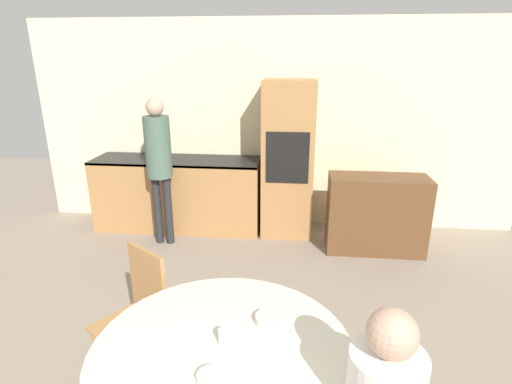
{
  "coord_description": "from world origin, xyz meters",
  "views": [
    {
      "loc": [
        0.3,
        -0.03,
        2.15
      ],
      "look_at": [
        -0.01,
        2.98,
        1.12
      ],
      "focal_mm": 28.0,
      "sensor_mm": 36.0,
      "label": 1
    }
  ],
  "objects_px": {
    "sideboard": "(376,214)",
    "person_standing": "(159,155)",
    "bowl_centre": "(210,378)",
    "oven_unit": "(288,160)",
    "bowl_near": "(271,319)",
    "cup": "(226,337)",
    "chair_far_left": "(139,309)",
    "dining_table": "(223,384)"
  },
  "relations": [
    {
      "from": "dining_table",
      "to": "bowl_near",
      "type": "bearing_deg",
      "value": 44.05
    },
    {
      "from": "cup",
      "to": "bowl_near",
      "type": "relative_size",
      "value": 0.49
    },
    {
      "from": "bowl_near",
      "to": "bowl_centre",
      "type": "relative_size",
      "value": 1.37
    },
    {
      "from": "sideboard",
      "to": "dining_table",
      "type": "bearing_deg",
      "value": -114.88
    },
    {
      "from": "person_standing",
      "to": "dining_table",
      "type": "bearing_deg",
      "value": -65.37
    },
    {
      "from": "sideboard",
      "to": "person_standing",
      "type": "bearing_deg",
      "value": -178.45
    },
    {
      "from": "sideboard",
      "to": "chair_far_left",
      "type": "xyz_separation_m",
      "value": [
        -1.96,
        -2.12,
        0.07
      ]
    },
    {
      "from": "oven_unit",
      "to": "sideboard",
      "type": "distance_m",
      "value": 1.22
    },
    {
      "from": "oven_unit",
      "to": "chair_far_left",
      "type": "bearing_deg",
      "value": -110.19
    },
    {
      "from": "dining_table",
      "to": "chair_far_left",
      "type": "relative_size",
      "value": 1.43
    },
    {
      "from": "sideboard",
      "to": "person_standing",
      "type": "distance_m",
      "value": 2.57
    },
    {
      "from": "sideboard",
      "to": "chair_far_left",
      "type": "relative_size",
      "value": 1.18
    },
    {
      "from": "sideboard",
      "to": "cup",
      "type": "bearing_deg",
      "value": -114.88
    },
    {
      "from": "bowl_centre",
      "to": "dining_table",
      "type": "bearing_deg",
      "value": 86.8
    },
    {
      "from": "oven_unit",
      "to": "bowl_centre",
      "type": "xyz_separation_m",
      "value": [
        -0.25,
        -3.37,
        -0.16
      ]
    },
    {
      "from": "sideboard",
      "to": "bowl_near",
      "type": "bearing_deg",
      "value": -112.47
    },
    {
      "from": "oven_unit",
      "to": "dining_table",
      "type": "height_order",
      "value": "oven_unit"
    },
    {
      "from": "bowl_centre",
      "to": "oven_unit",
      "type": "bearing_deg",
      "value": 85.81
    },
    {
      "from": "person_standing",
      "to": "cup",
      "type": "distance_m",
      "value": 2.92
    },
    {
      "from": "bowl_near",
      "to": "person_standing",
      "type": "bearing_deg",
      "value": 120.69
    },
    {
      "from": "oven_unit",
      "to": "sideboard",
      "type": "xyz_separation_m",
      "value": [
        1.03,
        -0.42,
        -0.51
      ]
    },
    {
      "from": "sideboard",
      "to": "bowl_near",
      "type": "relative_size",
      "value": 6.46
    },
    {
      "from": "chair_far_left",
      "to": "person_standing",
      "type": "distance_m",
      "value": 2.19
    },
    {
      "from": "cup",
      "to": "bowl_near",
      "type": "bearing_deg",
      "value": 41.64
    },
    {
      "from": "bowl_centre",
      "to": "chair_far_left",
      "type": "bearing_deg",
      "value": 129.55
    },
    {
      "from": "chair_far_left",
      "to": "bowl_near",
      "type": "bearing_deg",
      "value": 12.41
    },
    {
      "from": "person_standing",
      "to": "sideboard",
      "type": "bearing_deg",
      "value": 1.55
    },
    {
      "from": "bowl_near",
      "to": "cup",
      "type": "bearing_deg",
      "value": -138.36
    },
    {
      "from": "oven_unit",
      "to": "sideboard",
      "type": "height_order",
      "value": "oven_unit"
    },
    {
      "from": "sideboard",
      "to": "person_standing",
      "type": "height_order",
      "value": "person_standing"
    },
    {
      "from": "oven_unit",
      "to": "person_standing",
      "type": "relative_size",
      "value": 1.1
    },
    {
      "from": "bowl_near",
      "to": "bowl_centre",
      "type": "height_order",
      "value": "bowl_near"
    },
    {
      "from": "sideboard",
      "to": "cup",
      "type": "xyz_separation_m",
      "value": [
        -1.25,
        -2.7,
        0.36
      ]
    },
    {
      "from": "person_standing",
      "to": "bowl_near",
      "type": "xyz_separation_m",
      "value": [
        1.45,
        -2.44,
        -0.3
      ]
    },
    {
      "from": "chair_far_left",
      "to": "person_standing",
      "type": "height_order",
      "value": "person_standing"
    },
    {
      "from": "cup",
      "to": "oven_unit",
      "type": "bearing_deg",
      "value": 85.95
    },
    {
      "from": "oven_unit",
      "to": "chair_far_left",
      "type": "relative_size",
      "value": 2.04
    },
    {
      "from": "chair_far_left",
      "to": "bowl_near",
      "type": "xyz_separation_m",
      "value": [
        0.93,
        -0.39,
        0.28
      ]
    },
    {
      "from": "oven_unit",
      "to": "chair_far_left",
      "type": "height_order",
      "value": "oven_unit"
    },
    {
      "from": "sideboard",
      "to": "dining_table",
      "type": "distance_m",
      "value": 3.01
    },
    {
      "from": "chair_far_left",
      "to": "cup",
      "type": "distance_m",
      "value": 0.97
    },
    {
      "from": "cup",
      "to": "bowl_centre",
      "type": "bearing_deg",
      "value": -95.86
    }
  ]
}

